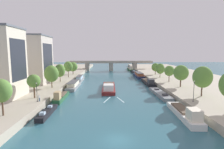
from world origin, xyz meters
The scene contains 31 objects.
ground_plane centered at (0.00, 0.00, 0.00)m, with size 400.00×400.00×0.00m, color #2D6070.
quay_left centered at (-34.18, 55.00, 0.80)m, with size 36.00×170.00×1.60m, color #B2A893.
quay_right centered at (34.18, 55.00, 0.80)m, with size 36.00×170.00×1.60m, color #B2A893.
barge_midriver centered at (-1.41, 35.37, 0.85)m, with size 4.31×19.97×2.89m.
wake_behind_barge centered at (-0.02, 22.43, 0.01)m, with size 5.60×5.89×0.03m.
moored_boat_left_second centered at (-14.11, 11.12, 0.52)m, with size 1.84×10.03×2.07m.
moored_boat_left_lone centered at (-14.35, 22.70, 0.88)m, with size 2.05×11.94×2.99m.
moored_boat_left_gap_after centered at (-14.06, 38.72, 1.04)m, with size 3.28×15.56×2.49m.
moored_boat_left_end centered at (-14.29, 53.87, 1.05)m, with size 2.75×13.58×2.52m.
moored_boat_right_second centered at (13.65, 8.94, 0.91)m, with size 3.13×14.77×3.09m.
moored_boat_right_lone centered at (13.97, 27.38, 0.52)m, with size 3.33×16.17×2.09m.
moored_boat_right_end centered at (14.43, 46.13, 0.83)m, with size 2.90×16.73×2.75m.
moored_boat_right_far centered at (13.79, 65.12, 1.11)m, with size 3.57×16.56×2.66m.
moored_boat_right_near centered at (14.31, 83.86, 0.55)m, with size 3.14×14.68×2.15m.
moored_boat_right_midway centered at (13.73, 101.04, 0.91)m, with size 3.37×16.81×3.15m.
tree_left_end_of_row centered at (-20.26, 6.30, 6.10)m, with size 3.49×3.49×6.60m.
tree_left_third centered at (-19.72, 18.59, 5.81)m, with size 3.23×3.23×5.86m.
tree_left_second centered at (-19.46, 31.31, 6.05)m, with size 4.44×4.44×7.08m.
tree_left_far centered at (-19.98, 42.92, 5.86)m, with size 3.94×3.94×6.70m.
tree_left_by_lamp centered at (-19.50, 54.83, 6.44)m, with size 3.94×3.94×7.14m.
tree_left_nearest centered at (-19.64, 65.80, 5.43)m, with size 4.64×4.64×6.23m.
tree_right_past_mid centered at (22.50, 19.76, 6.56)m, with size 4.79×4.79×7.73m.
tree_right_distant centered at (21.98, 32.16, 6.22)m, with size 4.74×4.74×7.11m.
tree_right_far centered at (21.61, 42.30, 5.74)m, with size 3.78×3.78×6.11m.
tree_right_nearest centered at (21.50, 54.15, 5.44)m, with size 3.95×3.95×6.15m.
tree_right_second centered at (22.04, 64.35, 5.22)m, with size 3.93×3.93×5.71m.
lamppost_left_bank centered at (-17.73, 15.23, 4.03)m, with size 0.28×0.28×4.42m.
lamppost_right_bank centered at (17.99, 14.66, 4.27)m, with size 0.28×0.28×4.87m.
building_left_corner centered at (-30.79, 40.24, 10.24)m, with size 15.45×12.19×17.24m.
bridge_far centered at (0.00, 97.34, 4.26)m, with size 56.35×4.40×6.77m.
person_on_quay centered at (-17.32, 15.42, 2.53)m, with size 0.35×0.46×1.62m.
Camera 1 is at (-1.24, -24.92, 12.94)m, focal length 28.73 mm.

